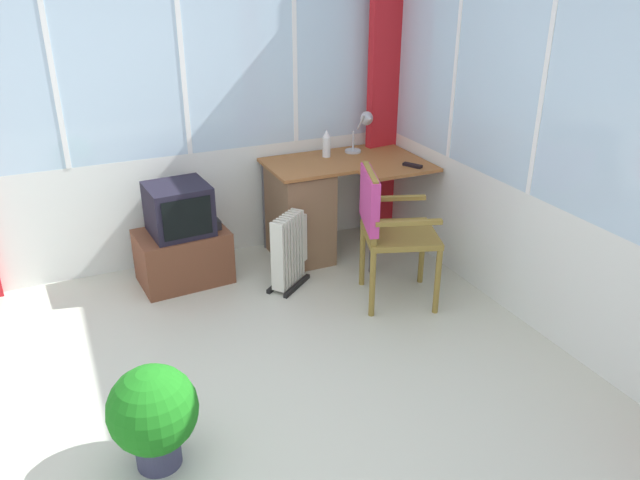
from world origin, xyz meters
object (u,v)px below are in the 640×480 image
object	(u,v)px
spray_bottle	(326,144)
potted_plant	(153,413)
desk_lamp	(365,126)
desk	(305,208)
tv_remote	(412,165)
wooden_armchair	(383,219)
tv_on_stand	(182,240)
space_heater	(290,250)

from	to	relation	value
spray_bottle	potted_plant	xyz separation A→B (m)	(-1.77, -1.94, -0.57)
desk_lamp	desk	bearing A→B (deg)	-170.84
tv_remote	wooden_armchair	xyz separation A→B (m)	(-0.52, -0.48, -0.16)
tv_remote	desk_lamp	bearing A→B (deg)	80.00
tv_remote	tv_on_stand	size ratio (longest dim) A/B	0.20
desk	space_heater	xyz separation A→B (m)	(-0.29, -0.41, -0.13)
space_heater	wooden_armchair	bearing A→B (deg)	-42.59
space_heater	potted_plant	world-z (taller)	space_heater
desk_lamp	tv_remote	world-z (taller)	desk_lamp
desk	wooden_armchair	size ratio (longest dim) A/B	1.25
space_heater	potted_plant	distance (m)	1.88
desk	spray_bottle	xyz separation A→B (m)	(0.24, 0.12, 0.46)
space_heater	potted_plant	xyz separation A→B (m)	(-1.24, -1.41, 0.02)
space_heater	potted_plant	size ratio (longest dim) A/B	1.04
desk	spray_bottle	world-z (taller)	spray_bottle
desk	spray_bottle	distance (m)	0.53
tv_remote	spray_bottle	world-z (taller)	spray_bottle
wooden_armchair	desk_lamp	bearing A→B (deg)	69.50
spray_bottle	wooden_armchair	world-z (taller)	spray_bottle
tv_on_stand	space_heater	xyz separation A→B (m)	(0.69, -0.38, -0.05)
spray_bottle	tv_on_stand	bearing A→B (deg)	-173.09
desk_lamp	spray_bottle	distance (m)	0.34
spray_bottle	tv_on_stand	xyz separation A→B (m)	(-1.22, -0.15, -0.54)
wooden_armchair	desk	bearing A→B (deg)	103.26
tv_on_stand	potted_plant	xyz separation A→B (m)	(-0.55, -1.79, -0.04)
desk_lamp	tv_on_stand	size ratio (longest dim) A/B	0.45
space_heater	spray_bottle	bearing A→B (deg)	44.67
spray_bottle	potted_plant	world-z (taller)	spray_bottle
wooden_armchair	potted_plant	world-z (taller)	wooden_armchair
space_heater	desk	bearing A→B (deg)	54.27
tv_remote	spray_bottle	xyz separation A→B (m)	(-0.48, 0.50, 0.09)
desk	desk_lamp	size ratio (longest dim) A/B	3.48
desk_lamp	space_heater	xyz separation A→B (m)	(-0.86, -0.50, -0.70)
tv_on_stand	spray_bottle	bearing A→B (deg)	6.91
desk_lamp	space_heater	world-z (taller)	desk_lamp
desk_lamp	wooden_armchair	distance (m)	1.09
spray_bottle	space_heater	size ratio (longest dim) A/B	0.39
desk_lamp	tv_on_stand	bearing A→B (deg)	-175.54
spray_bottle	wooden_armchair	distance (m)	1.02
desk_lamp	space_heater	bearing A→B (deg)	-149.75
desk	tv_on_stand	bearing A→B (deg)	-178.24
desk	space_heater	world-z (taller)	desk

